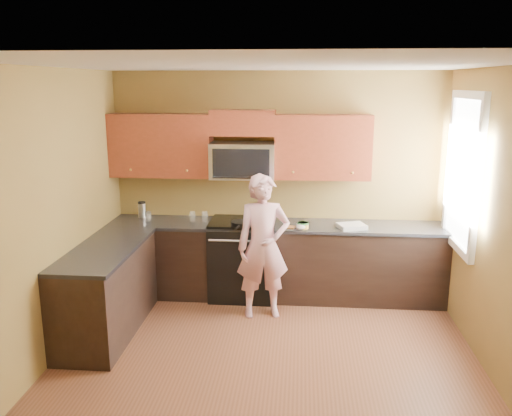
# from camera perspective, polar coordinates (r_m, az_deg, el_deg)

# --- Properties ---
(floor) EXTENTS (4.00, 4.00, 0.00)m
(floor) POSITION_cam_1_polar(r_m,az_deg,el_deg) (5.10, 1.03, -16.78)
(floor) COLOR brown
(floor) RESTS_ON ground
(ceiling) EXTENTS (4.00, 4.00, 0.00)m
(ceiling) POSITION_cam_1_polar(r_m,az_deg,el_deg) (4.41, 1.18, 15.20)
(ceiling) COLOR white
(ceiling) RESTS_ON ground
(wall_back) EXTENTS (4.00, 0.00, 4.00)m
(wall_back) POSITION_cam_1_polar(r_m,az_deg,el_deg) (6.52, 2.28, 2.67)
(wall_back) COLOR brown
(wall_back) RESTS_ON ground
(wall_front) EXTENTS (4.00, 0.00, 4.00)m
(wall_front) POSITION_cam_1_polar(r_m,az_deg,el_deg) (2.70, -1.84, -13.23)
(wall_front) COLOR brown
(wall_front) RESTS_ON ground
(wall_left) EXTENTS (0.00, 4.00, 4.00)m
(wall_left) POSITION_cam_1_polar(r_m,az_deg,el_deg) (5.10, -21.93, -1.32)
(wall_left) COLOR brown
(wall_left) RESTS_ON ground
(wall_right) EXTENTS (0.00, 4.00, 4.00)m
(wall_right) POSITION_cam_1_polar(r_m,az_deg,el_deg) (4.87, 25.31, -2.32)
(wall_right) COLOR brown
(wall_right) RESTS_ON ground
(cabinet_back_run) EXTENTS (4.00, 0.60, 0.88)m
(cabinet_back_run) POSITION_cam_1_polar(r_m,az_deg,el_deg) (6.46, 2.08, -5.79)
(cabinet_back_run) COLOR black
(cabinet_back_run) RESTS_ON floor
(cabinet_left_run) EXTENTS (0.60, 1.60, 0.88)m
(cabinet_left_run) POSITION_cam_1_polar(r_m,az_deg,el_deg) (5.78, -15.78, -8.66)
(cabinet_left_run) COLOR black
(cabinet_left_run) RESTS_ON floor
(countertop_back) EXTENTS (4.00, 0.62, 0.04)m
(countertop_back) POSITION_cam_1_polar(r_m,az_deg,el_deg) (6.32, 2.11, -1.87)
(countertop_back) COLOR black
(countertop_back) RESTS_ON cabinet_back_run
(countertop_left) EXTENTS (0.62, 1.60, 0.04)m
(countertop_left) POSITION_cam_1_polar(r_m,az_deg,el_deg) (5.63, -15.98, -4.32)
(countertop_left) COLOR black
(countertop_left) RESTS_ON cabinet_left_run
(stove) EXTENTS (0.76, 0.65, 0.95)m
(stove) POSITION_cam_1_polar(r_m,az_deg,el_deg) (6.46, -1.49, -5.47)
(stove) COLOR black
(stove) RESTS_ON floor
(microwave) EXTENTS (0.76, 0.40, 0.42)m
(microwave) POSITION_cam_1_polar(r_m,az_deg,el_deg) (6.33, -1.42, 3.28)
(microwave) COLOR silver
(microwave) RESTS_ON wall_back
(upper_cab_left) EXTENTS (1.22, 0.33, 0.75)m
(upper_cab_left) POSITION_cam_1_polar(r_m,az_deg,el_deg) (6.55, -10.04, 3.41)
(upper_cab_left) COLOR maroon
(upper_cab_left) RESTS_ON wall_back
(upper_cab_right) EXTENTS (1.12, 0.33, 0.75)m
(upper_cab_right) POSITION_cam_1_polar(r_m,az_deg,el_deg) (6.33, 7.11, 3.18)
(upper_cab_right) COLOR maroon
(upper_cab_right) RESTS_ON wall_back
(upper_cab_over_mw) EXTENTS (0.76, 0.33, 0.30)m
(upper_cab_over_mw) POSITION_cam_1_polar(r_m,az_deg,el_deg) (6.29, -1.42, 9.18)
(upper_cab_over_mw) COLOR maroon
(upper_cab_over_mw) RESTS_ON wall_back
(window) EXTENTS (0.06, 1.06, 1.66)m
(window) POSITION_cam_1_polar(r_m,az_deg,el_deg) (5.92, 21.49, 3.60)
(window) COLOR white
(window) RESTS_ON wall_right
(woman) EXTENTS (0.66, 0.50, 1.60)m
(woman) POSITION_cam_1_polar(r_m,az_deg,el_deg) (5.82, 0.78, -4.19)
(woman) COLOR #D76B87
(woman) RESTS_ON floor
(frying_pan) EXTENTS (0.30, 0.46, 0.06)m
(frying_pan) POSITION_cam_1_polar(r_m,az_deg,el_deg) (6.10, -1.55, -1.93)
(frying_pan) COLOR black
(frying_pan) RESTS_ON stove
(butter_tub) EXTENTS (0.15, 0.15, 0.09)m
(butter_tub) POSITION_cam_1_polar(r_m,az_deg,el_deg) (6.12, 5.09, -2.21)
(butter_tub) COLOR gold
(butter_tub) RESTS_ON countertop_back
(toast_slice) EXTENTS (0.14, 0.14, 0.01)m
(toast_slice) POSITION_cam_1_polar(r_m,az_deg,el_deg) (6.14, 3.70, -2.08)
(toast_slice) COLOR #B27F47
(toast_slice) RESTS_ON countertop_back
(napkin_a) EXTENTS (0.15, 0.15, 0.06)m
(napkin_a) POSITION_cam_1_polar(r_m,az_deg,el_deg) (6.06, 4.84, -2.07)
(napkin_a) COLOR silver
(napkin_a) RESTS_ON countertop_back
(napkin_b) EXTENTS (0.15, 0.15, 0.07)m
(napkin_b) POSITION_cam_1_polar(r_m,az_deg,el_deg) (6.15, 4.90, -1.83)
(napkin_b) COLOR silver
(napkin_b) RESTS_ON countertop_back
(dish_towel) EXTENTS (0.36, 0.32, 0.05)m
(dish_towel) POSITION_cam_1_polar(r_m,az_deg,el_deg) (6.20, 10.28, -1.94)
(dish_towel) COLOR silver
(dish_towel) RESTS_ON countertop_back
(travel_mug) EXTENTS (0.11, 0.11, 0.20)m
(travel_mug) POSITION_cam_1_polar(r_m,az_deg,el_deg) (6.76, -12.15, -0.98)
(travel_mug) COLOR silver
(travel_mug) RESTS_ON countertop_back
(glass_a) EXTENTS (0.09, 0.09, 0.12)m
(glass_a) POSITION_cam_1_polar(r_m,az_deg,el_deg) (6.55, -11.54, -0.86)
(glass_a) COLOR silver
(glass_a) RESTS_ON countertop_back
(glass_b) EXTENTS (0.08, 0.08, 0.12)m
(glass_b) POSITION_cam_1_polar(r_m,az_deg,el_deg) (6.44, -6.85, -0.93)
(glass_b) COLOR silver
(glass_b) RESTS_ON countertop_back
(glass_c) EXTENTS (0.08, 0.08, 0.12)m
(glass_c) POSITION_cam_1_polar(r_m,az_deg,el_deg) (6.41, -5.54, -0.95)
(glass_c) COLOR silver
(glass_c) RESTS_ON countertop_back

